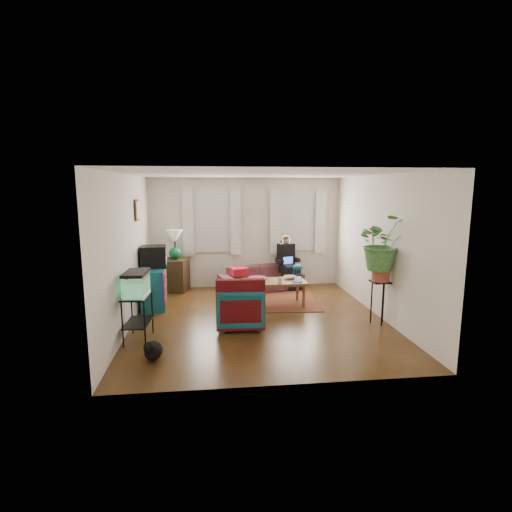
{
  "coord_description": "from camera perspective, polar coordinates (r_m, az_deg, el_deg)",
  "views": [
    {
      "loc": [
        -0.87,
        -6.95,
        2.38
      ],
      "look_at": [
        0.0,
        0.4,
        1.1
      ],
      "focal_mm": 28.0,
      "sensor_mm": 36.0,
      "label": 1
    }
  ],
  "objects": [
    {
      "name": "table_lamp",
      "position": [
        9.29,
        -11.5,
        1.51
      ],
      "size": [
        0.47,
        0.47,
        0.69
      ],
      "primitive_type": null,
      "rotation": [
        0.0,
        0.0,
        -0.26
      ],
      "color": "white",
      "rests_on": "side_table"
    },
    {
      "name": "dresser",
      "position": [
        8.24,
        -14.4,
        -4.4
      ],
      "size": [
        0.5,
        0.92,
        0.8
      ],
      "primitive_type": "cube",
      "rotation": [
        0.0,
        0.0,
        0.06
      ],
      "color": "#12696D",
      "rests_on": "floor"
    },
    {
      "name": "serape_throw",
      "position": [
        6.57,
        -2.22,
        -6.2
      ],
      "size": [
        0.81,
        0.23,
        0.66
      ],
      "primitive_type": "cube",
      "rotation": [
        0.0,
        0.0,
        -0.05
      ],
      "color": "#9E0A0A",
      "rests_on": "armchair"
    },
    {
      "name": "aquarium_stand",
      "position": [
        6.57,
        -16.51,
        -8.47
      ],
      "size": [
        0.4,
        0.67,
        0.73
      ],
      "primitive_type": "cube",
      "rotation": [
        0.0,
        0.0,
        -0.06
      ],
      "color": "black",
      "rests_on": "floor"
    },
    {
      "name": "crt_tv",
      "position": [
        8.2,
        -14.41,
        -0.07
      ],
      "size": [
        0.52,
        0.48,
        0.43
      ],
      "primitive_type": "cube",
      "rotation": [
        0.0,
        0.0,
        0.06
      ],
      "color": "black",
      "rests_on": "dresser"
    },
    {
      "name": "seated_person",
      "position": [
        9.55,
        4.52,
        -1.13
      ],
      "size": [
        0.63,
        0.7,
        1.14
      ],
      "primitive_type": null,
      "rotation": [
        0.0,
        0.0,
        0.29
      ],
      "color": "black",
      "rests_on": "sofa"
    },
    {
      "name": "wall_front",
      "position": [
        4.66,
        4.19,
        -3.6
      ],
      "size": [
        4.5,
        0.01,
        2.6
      ],
      "primitive_type": "cube",
      "color": "silver",
      "rests_on": "floor"
    },
    {
      "name": "floor",
      "position": [
        7.4,
        0.37,
        -8.96
      ],
      "size": [
        4.5,
        5.0,
        0.01
      ],
      "primitive_type": "cube",
      "color": "#4F2B14",
      "rests_on": "ground"
    },
    {
      "name": "birdcage",
      "position": [
        8.0,
        5.96,
        -2.45
      ],
      "size": [
        0.21,
        0.21,
        0.36
      ],
      "primitive_type": null,
      "rotation": [
        0.0,
        0.0,
        0.03
      ],
      "color": "#115B6B",
      "rests_on": "coffee_table"
    },
    {
      "name": "curtains_left",
      "position": [
        9.39,
        -6.31,
        4.68
      ],
      "size": [
        1.36,
        0.06,
        1.5
      ],
      "primitive_type": "cube",
      "color": "white",
      "rests_on": "wall_back"
    },
    {
      "name": "bowl",
      "position": [
        8.28,
        4.86,
        -3.08
      ],
      "size": [
        0.25,
        0.25,
        0.06
      ],
      "primitive_type": "imported",
      "rotation": [
        0.0,
        0.0,
        0.03
      ],
      "color": "white",
      "rests_on": "coffee_table"
    },
    {
      "name": "black_cat",
      "position": [
        5.87,
        -14.47,
        -12.7
      ],
      "size": [
        0.33,
        0.43,
        0.32
      ],
      "primitive_type": "ellipsoid",
      "rotation": [
        0.0,
        0.0,
        -0.24
      ],
      "color": "black",
      "rests_on": "floor"
    },
    {
      "name": "wall_back",
      "position": [
        9.55,
        -1.48,
        3.31
      ],
      "size": [
        4.5,
        0.01,
        2.6
      ],
      "primitive_type": "cube",
      "color": "silver",
      "rests_on": "floor"
    },
    {
      "name": "coffee_table",
      "position": [
        8.17,
        2.71,
        -5.27
      ],
      "size": [
        1.25,
        0.71,
        0.51
      ],
      "primitive_type": "cube",
      "rotation": [
        0.0,
        0.0,
        0.03
      ],
      "color": "brown",
      "rests_on": "floor"
    },
    {
      "name": "area_rug",
      "position": [
        8.48,
        1.98,
        -6.43
      ],
      "size": [
        2.11,
        1.74,
        0.01
      ],
      "primitive_type": "cube",
      "rotation": [
        0.0,
        0.0,
        -0.07
      ],
      "color": "brown",
      "rests_on": "floor"
    },
    {
      "name": "window_left",
      "position": [
        9.47,
        -6.32,
        4.72
      ],
      "size": [
        1.08,
        0.04,
        1.38
      ],
      "primitive_type": "cube",
      "color": "white",
      "rests_on": "wall_back"
    },
    {
      "name": "snack_tray",
      "position": [
        8.21,
        0.2,
        -3.21
      ],
      "size": [
        0.39,
        0.39,
        0.04
      ],
      "primitive_type": "cylinder",
      "rotation": [
        0.0,
        0.0,
        0.03
      ],
      "color": "#B21414",
      "rests_on": "coffee_table"
    },
    {
      "name": "window_right",
      "position": [
        9.7,
        5.93,
        4.85
      ],
      "size": [
        1.08,
        0.04,
        1.38
      ],
      "primitive_type": "cube",
      "color": "white",
      "rests_on": "wall_back"
    },
    {
      "name": "side_table",
      "position": [
        9.41,
        -11.36,
        -2.69
      ],
      "size": [
        0.63,
        0.63,
        0.75
      ],
      "primitive_type": "cube",
      "rotation": [
        0.0,
        0.0,
        -0.26
      ],
      "color": "#3A1F15",
      "rests_on": "floor"
    },
    {
      "name": "cup_b",
      "position": [
        7.92,
        3.41,
        -3.49
      ],
      "size": [
        0.11,
        0.11,
        0.11
      ],
      "primitive_type": "imported",
      "rotation": [
        0.0,
        0.0,
        0.03
      ],
      "color": "beige",
      "rests_on": "coffee_table"
    },
    {
      "name": "armchair",
      "position": [
        6.92,
        -2.28,
        -6.82
      ],
      "size": [
        0.82,
        0.77,
        0.8
      ],
      "primitive_type": "imported",
      "rotation": [
        0.0,
        0.0,
        3.09
      ],
      "color": "#106162",
      "rests_on": "floor"
    },
    {
      "name": "plant_stand",
      "position": [
        7.36,
        17.17,
        -6.36
      ],
      "size": [
        0.33,
        0.33,
        0.77
      ],
      "primitive_type": "cube",
      "rotation": [
        0.0,
        0.0,
        0.03
      ],
      "color": "black",
      "rests_on": "floor"
    },
    {
      "name": "ceiling",
      "position": [
        7.01,
        0.39,
        11.61
      ],
      "size": [
        4.5,
        5.0,
        0.01
      ],
      "primitive_type": "cube",
      "color": "white",
      "rests_on": "wall_back"
    },
    {
      "name": "curtains_right",
      "position": [
        9.62,
        6.03,
        4.81
      ],
      "size": [
        1.36,
        0.06,
        1.5
      ],
      "primitive_type": "cube",
      "color": "white",
      "rests_on": "wall_back"
    },
    {
      "name": "sofa",
      "position": [
        9.3,
        0.74,
        -2.65
      ],
      "size": [
        2.05,
        1.28,
        0.75
      ],
      "primitive_type": "imported",
      "rotation": [
        0.0,
        0.0,
        0.29
      ],
      "color": "brown",
      "rests_on": "floor"
    },
    {
      "name": "wall_left",
      "position": [
        7.17,
        -17.77,
        0.68
      ],
      "size": [
        0.01,
        5.0,
        2.6
      ],
      "primitive_type": "cube",
      "color": "silver",
      "rests_on": "floor"
    },
    {
      "name": "picture_frame",
      "position": [
        7.93,
        -16.61,
        6.3
      ],
      "size": [
        0.04,
        0.32,
        0.4
      ],
      "primitive_type": "cube",
      "color": "#3D2616",
      "rests_on": "wall_left"
    },
    {
      "name": "potted_plant",
      "position": [
        7.17,
        17.54,
        0.68
      ],
      "size": [
        0.9,
        0.78,
        0.97
      ],
      "primitive_type": "imported",
      "rotation": [
        0.0,
        0.0,
        0.03
      ],
      "color": "#599947",
      "rests_on": "plant_stand"
    },
    {
      "name": "wall_right",
      "position": [
        7.69,
        17.26,
        1.3
      ],
      "size": [
        0.01,
        5.0,
        2.6
      ],
      "primitive_type": "cube",
      "color": "silver",
      "rests_on": "floor"
    },
    {
      "name": "cup_a",
      "position": [
        7.94,
        0.9,
        -3.41
      ],
      "size": [
        0.14,
        0.14,
        0.11
      ],
      "primitive_type": "imported",
      "rotation": [
        0.0,
        0.0,
        0.03
      ],
      "color": "white",
      "rests_on": "coffee_table"
    },
    {
      "name": "aquarium",
      "position": [
        6.42,
        -16.75,
        -3.73
      ],
      "size": [
        0.36,
        0.61,
        0.38
      ],
      "primitive_type": "cube",
      "rotation": [
        0.0,
        0.0,
        -0.06
      ],
      "color": "#7FD899",
      "rests_on": "aquarium_stand"
    }
  ]
}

